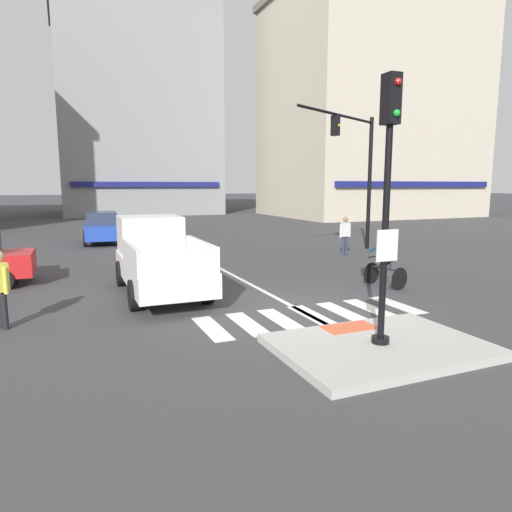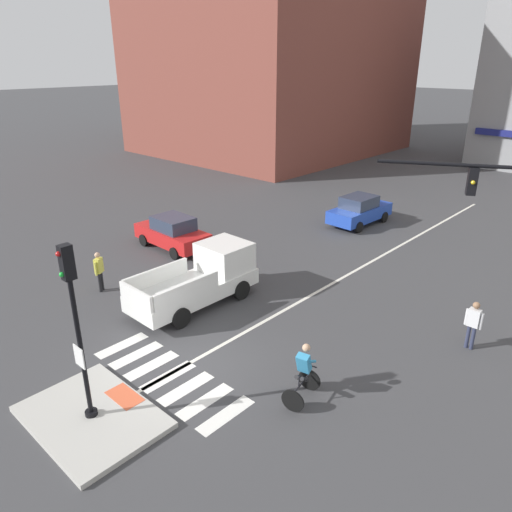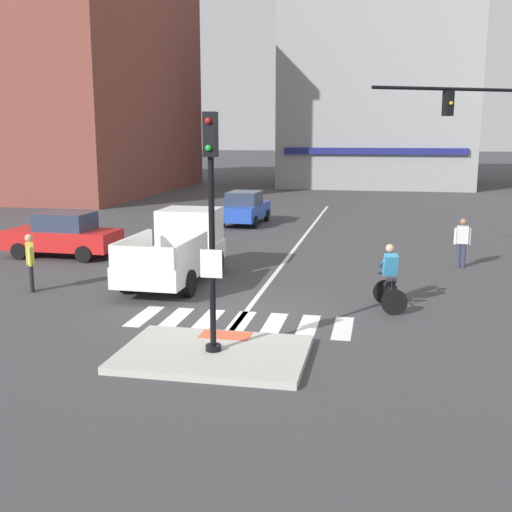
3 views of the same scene
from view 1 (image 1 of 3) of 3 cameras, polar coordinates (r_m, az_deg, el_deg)
ground_plane at (r=11.35m, az=5.37°, el=-6.55°), size 300.00×300.00×0.00m
traffic_island at (r=8.81m, az=15.29°, el=-10.91°), size 3.76×2.68×0.15m
tactile_pad_front at (r=9.53m, az=11.61°, el=-8.75°), size 1.10×0.60×0.01m
signal_pole at (r=8.30m, az=16.15°, el=8.39°), size 0.44×0.38×4.72m
crosswalk_stripe_a at (r=9.82m, az=-5.55°, el=-8.99°), size 0.44×1.80×0.01m
crosswalk_stripe_b at (r=10.08m, az=-1.06°, el=-8.47°), size 0.44×1.80×0.01m
crosswalk_stripe_c at (r=10.40m, az=3.16°, el=-7.94°), size 0.44×1.80×0.01m
crosswalk_stripe_d at (r=10.77m, az=7.11°, el=-7.40°), size 0.44×1.80×0.01m
crosswalk_stripe_e at (r=11.19m, az=10.76°, el=-6.87°), size 0.44×1.80×0.01m
crosswalk_stripe_f at (r=11.65m, az=14.14°, el=-6.36°), size 0.44×1.80×0.01m
crosswalk_stripe_g at (r=12.15m, az=17.24°, el=-5.86°), size 0.44×1.80×0.01m
lane_centre_line at (r=20.51m, az=-8.09°, el=0.34°), size 0.14×28.00×0.01m
traffic_light_mast at (r=21.20m, az=12.61°, el=11.65°), size 5.46×2.93×6.12m
building_corner_right at (r=48.74m, az=14.00°, el=17.51°), size 19.02×14.63×21.09m
building_far_block at (r=54.52m, az=-15.18°, el=17.14°), size 16.11×17.30×22.26m
car_blue_westbound_distant at (r=25.22m, az=-18.80°, el=3.38°), size 1.98×4.17×1.64m
pickup_truck_white_westbound_near at (r=13.25m, az=-12.28°, el=-0.16°), size 2.10×5.12×2.08m
cyclist at (r=14.07m, az=15.75°, el=-0.21°), size 0.87×1.20×1.68m
pedestrian_at_curb_left at (r=10.90m, az=-29.38°, el=-3.01°), size 0.37×0.49×1.67m
pedestrian_waiting_far_side at (r=20.01m, az=11.12°, el=2.88°), size 0.55×0.22×1.67m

